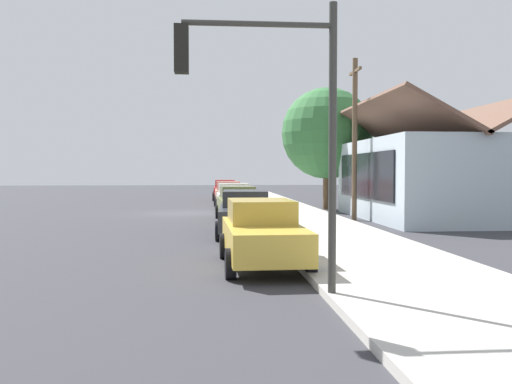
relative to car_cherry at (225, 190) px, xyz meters
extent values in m
plane|color=#38383D|center=(13.50, -2.73, -0.81)|extent=(120.00, 120.00, 0.00)
cube|color=beige|center=(13.50, 2.87, -0.73)|extent=(60.00, 4.20, 0.16)
cube|color=red|center=(0.10, 0.00, -0.13)|extent=(4.34, 1.82, 0.70)
cube|color=#A9272B|center=(-0.33, 0.01, 0.50)|extent=(2.10, 1.57, 0.56)
cylinder|color=black|center=(1.46, 0.83, -0.48)|extent=(0.66, 0.23, 0.66)
cylinder|color=black|center=(1.42, -0.90, -0.48)|extent=(0.66, 0.23, 0.66)
cylinder|color=black|center=(-1.21, 0.89, -0.48)|extent=(0.66, 0.23, 0.66)
cylinder|color=black|center=(-1.25, -0.84, -0.48)|extent=(0.66, 0.23, 0.66)
cube|color=#EA8C75|center=(6.21, 0.04, -0.13)|extent=(4.69, 1.77, 0.70)
cube|color=tan|center=(5.74, 0.04, 0.50)|extent=(2.25, 1.55, 0.56)
cylinder|color=black|center=(7.67, 0.91, -0.48)|extent=(0.66, 0.22, 0.66)
cylinder|color=black|center=(7.66, -0.84, -0.48)|extent=(0.66, 0.22, 0.66)
cylinder|color=black|center=(4.77, 0.92, -0.48)|extent=(0.66, 0.22, 0.66)
cylinder|color=black|center=(4.76, -0.82, -0.48)|extent=(0.66, 0.22, 0.66)
cube|color=silver|center=(12.20, 0.14, -0.13)|extent=(4.38, 1.92, 0.70)
cube|color=beige|center=(11.76, 0.14, 0.50)|extent=(2.11, 1.67, 0.56)
cylinder|color=black|center=(13.53, 1.10, -0.48)|extent=(0.66, 0.23, 0.66)
cylinder|color=black|center=(13.56, -0.77, -0.48)|extent=(0.66, 0.23, 0.66)
cylinder|color=black|center=(10.83, 1.06, -0.48)|extent=(0.66, 0.23, 0.66)
cylinder|color=black|center=(10.86, -0.81, -0.48)|extent=(0.66, 0.23, 0.66)
cube|color=olive|center=(18.30, 0.06, -0.13)|extent=(4.83, 1.88, 0.70)
cube|color=#61683C|center=(17.82, 0.04, 0.50)|extent=(2.34, 1.59, 0.56)
cylinder|color=black|center=(19.74, 0.97, -0.48)|extent=(0.67, 0.24, 0.66)
cylinder|color=black|center=(19.80, -0.75, -0.48)|extent=(0.67, 0.24, 0.66)
cylinder|color=black|center=(16.79, 0.86, -0.48)|extent=(0.67, 0.24, 0.66)
cylinder|color=black|center=(16.85, -0.85, -0.48)|extent=(0.67, 0.24, 0.66)
cube|color=#2D3035|center=(24.00, 0.01, -0.13)|extent=(4.95, 2.02, 0.70)
cube|color=#27292D|center=(23.51, 0.03, 0.50)|extent=(2.41, 1.68, 0.56)
cylinder|color=black|center=(25.55, 0.83, -0.48)|extent=(0.67, 0.25, 0.66)
cylinder|color=black|center=(25.47, -0.96, -0.48)|extent=(0.67, 0.25, 0.66)
cylinder|color=black|center=(22.54, 0.97, -0.48)|extent=(0.67, 0.25, 0.66)
cylinder|color=black|center=(22.45, -0.81, -0.48)|extent=(0.67, 0.25, 0.66)
cube|color=gold|center=(30.38, 0.00, -0.13)|extent=(4.50, 1.81, 0.70)
cube|color=gold|center=(29.94, -0.01, 0.50)|extent=(2.18, 1.55, 0.56)
cylinder|color=black|center=(31.75, 0.89, -0.48)|extent=(0.66, 0.23, 0.66)
cylinder|color=black|center=(31.79, -0.82, -0.48)|extent=(0.66, 0.23, 0.66)
cylinder|color=black|center=(28.98, 0.83, -0.48)|extent=(0.66, 0.23, 0.66)
cylinder|color=black|center=(29.02, -0.88, -0.48)|extent=(0.66, 0.23, 0.66)
cube|color=#ADBCC6|center=(18.08, 9.27, 1.08)|extent=(10.51, 6.40, 3.78)
cube|color=black|center=(18.08, 6.03, 1.27)|extent=(8.41, 0.08, 2.12)
cube|color=brown|center=(18.08, 7.67, 3.82)|extent=(11.11, 3.50, 1.96)
cube|color=brown|center=(18.08, 10.87, 3.82)|extent=(11.11, 3.50, 1.96)
cylinder|color=brown|center=(11.09, 5.77, 0.71)|extent=(0.44, 0.44, 3.05)
sphere|color=#38753D|center=(11.09, 5.77, 3.74)|extent=(5.44, 5.44, 5.44)
cylinder|color=#383833|center=(33.93, 0.87, 1.79)|extent=(0.14, 0.14, 5.20)
cylinder|color=#383833|center=(33.93, -0.43, 3.99)|extent=(0.10, 2.60, 0.10)
cube|color=black|center=(33.93, -1.73, 3.54)|extent=(0.28, 0.24, 0.80)
sphere|color=red|center=(33.78, -1.73, 3.80)|extent=(0.16, 0.16, 0.16)
sphere|color=yellow|center=(33.78, -1.73, 3.54)|extent=(0.16, 0.16, 0.16)
sphere|color=green|center=(33.78, -1.73, 3.28)|extent=(0.16, 0.16, 0.16)
cylinder|color=brown|center=(18.42, 5.47, 2.94)|extent=(0.24, 0.24, 7.50)
cube|color=brown|center=(18.42, 5.47, 6.09)|extent=(1.80, 0.12, 0.12)
cylinder|color=red|center=(8.08, 1.47, -0.38)|extent=(0.22, 0.22, 0.55)
sphere|color=red|center=(8.08, 1.47, -0.03)|extent=(0.18, 0.18, 0.18)
camera|label=1|loc=(43.28, -1.27, 1.48)|focal=38.29mm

